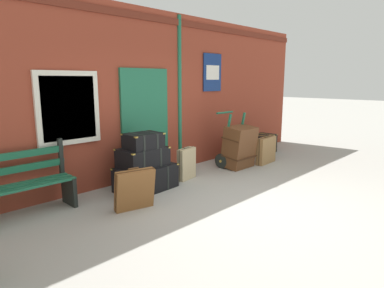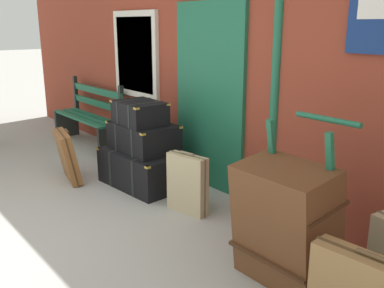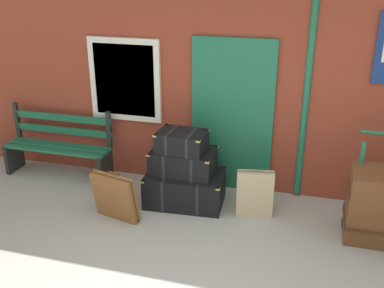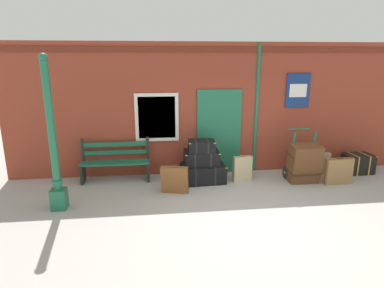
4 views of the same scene
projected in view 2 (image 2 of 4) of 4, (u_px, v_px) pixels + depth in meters
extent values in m
cube|color=brown|center=(227.00, 48.00, 4.76)|extent=(10.40, 0.30, 3.20)
cube|color=#1E6647|center=(209.00, 98.00, 4.88)|extent=(1.10, 0.05, 2.10)
cube|color=#123D2A|center=(208.00, 98.00, 4.87)|extent=(0.06, 0.02, 2.10)
cube|color=silver|center=(136.00, 55.00, 5.90)|extent=(1.04, 0.06, 1.16)
cube|color=silver|center=(135.00, 55.00, 5.89)|extent=(0.88, 0.02, 1.00)
cylinder|color=#1E6647|center=(277.00, 52.00, 4.04)|extent=(0.09, 0.09, 3.14)
cube|color=#1E6647|center=(78.00, 119.00, 6.63)|extent=(1.60, 0.09, 0.04)
cube|color=#1E6647|center=(86.00, 117.00, 6.72)|extent=(1.60, 0.09, 0.04)
cube|color=#1E6647|center=(94.00, 116.00, 6.80)|extent=(1.60, 0.09, 0.04)
cube|color=#1E6647|center=(97.00, 103.00, 6.78)|extent=(1.60, 0.05, 0.10)
cube|color=#1E6647|center=(96.00, 91.00, 6.73)|extent=(1.60, 0.05, 0.10)
cube|color=black|center=(67.00, 123.00, 7.34)|extent=(0.06, 0.40, 0.45)
cube|color=black|center=(76.00, 92.00, 7.33)|extent=(0.06, 0.06, 0.56)
cube|color=black|center=(111.00, 141.00, 6.21)|extent=(0.06, 0.40, 0.45)
cube|color=black|center=(121.00, 105.00, 6.20)|extent=(0.06, 0.06, 0.56)
cube|color=black|center=(143.00, 168.00, 5.10)|extent=(1.04, 0.71, 0.42)
cube|color=black|center=(132.00, 164.00, 5.26)|extent=(0.08, 0.65, 0.43)
cube|color=black|center=(155.00, 173.00, 4.94)|extent=(0.08, 0.65, 0.43)
cube|color=#B79338|center=(99.00, 149.00, 5.19)|extent=(0.05, 0.05, 0.02)
cube|color=#B79338|center=(148.00, 167.00, 4.51)|extent=(0.05, 0.05, 0.02)
cube|color=#B79338|center=(139.00, 140.00, 5.58)|extent=(0.05, 0.05, 0.02)
cube|color=#B79338|center=(190.00, 156.00, 4.91)|extent=(0.05, 0.05, 0.02)
cube|color=silver|center=(121.00, 173.00, 4.93)|extent=(0.36, 0.01, 0.10)
cube|color=black|center=(143.00, 137.00, 5.04)|extent=(0.80, 0.54, 0.32)
cube|color=black|center=(135.00, 134.00, 5.18)|extent=(0.04, 0.55, 0.33)
cube|color=black|center=(152.00, 140.00, 4.91)|extent=(0.04, 0.55, 0.33)
cube|color=#B79338|center=(108.00, 122.00, 5.14)|extent=(0.05, 0.05, 0.02)
cube|color=#B79338|center=(143.00, 134.00, 4.57)|extent=(0.05, 0.05, 0.02)
cube|color=#B79338|center=(143.00, 116.00, 5.44)|extent=(0.05, 0.05, 0.02)
cube|color=#B79338|center=(180.00, 127.00, 4.87)|extent=(0.05, 0.05, 0.02)
cube|color=black|center=(140.00, 113.00, 4.95)|extent=(0.62, 0.47, 0.26)
cube|color=black|center=(134.00, 111.00, 5.05)|extent=(0.06, 0.45, 0.27)
cube|color=black|center=(146.00, 115.00, 4.84)|extent=(0.06, 0.45, 0.27)
cube|color=#B79338|center=(112.00, 101.00, 5.02)|extent=(0.05, 0.05, 0.02)
cube|color=#B79338|center=(136.00, 108.00, 4.59)|extent=(0.05, 0.05, 0.02)
cube|color=#B79338|center=(142.00, 98.00, 5.25)|extent=(0.05, 0.05, 0.02)
cube|color=#B79338|center=(168.00, 104.00, 4.82)|extent=(0.05, 0.05, 0.02)
cube|color=black|center=(280.00, 279.00, 3.22)|extent=(0.56, 0.28, 0.03)
cube|color=#1E6647|center=(276.00, 191.00, 3.38)|extent=(0.04, 0.28, 1.18)
cube|color=#1E6647|center=(332.00, 212.00, 3.00)|extent=(0.04, 0.28, 1.18)
cylinder|color=#1E6647|center=(327.00, 119.00, 3.18)|extent=(0.54, 0.04, 0.04)
cylinder|color=black|center=(271.00, 235.00, 3.58)|extent=(0.04, 0.32, 0.32)
cylinder|color=#B79338|center=(271.00, 235.00, 3.58)|extent=(0.07, 0.06, 0.06)
cylinder|color=black|center=(340.00, 268.00, 3.10)|extent=(0.04, 0.32, 0.32)
cylinder|color=#B79338|center=(340.00, 268.00, 3.10)|extent=(0.07, 0.06, 0.06)
cube|color=brown|center=(286.00, 224.00, 3.11)|extent=(0.68, 0.54, 0.92)
cube|color=#432715|center=(284.00, 248.00, 3.17)|extent=(0.70, 0.46, 0.08)
cube|color=#432715|center=(287.00, 198.00, 3.06)|extent=(0.70, 0.46, 0.08)
cylinder|color=brown|center=(371.00, 255.00, 2.39)|extent=(0.16, 0.04, 0.03)
cube|color=tan|center=(187.00, 184.00, 4.34)|extent=(0.47, 0.21, 0.60)
cylinder|color=#71644C|center=(187.00, 153.00, 4.25)|extent=(0.16, 0.06, 0.03)
cube|color=brown|center=(187.00, 184.00, 4.34)|extent=(0.46, 0.10, 0.62)
cube|color=brown|center=(68.00, 156.00, 5.21)|extent=(0.62, 0.36, 0.62)
cylinder|color=#4F3018|center=(67.00, 131.00, 5.14)|extent=(0.16, 0.06, 0.03)
cube|color=#482C16|center=(68.00, 156.00, 5.21)|extent=(0.61, 0.26, 0.61)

